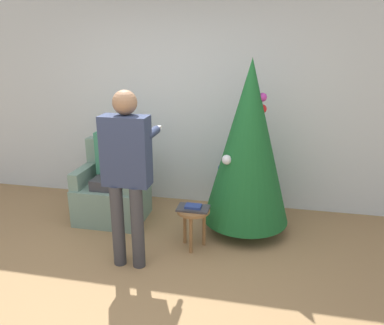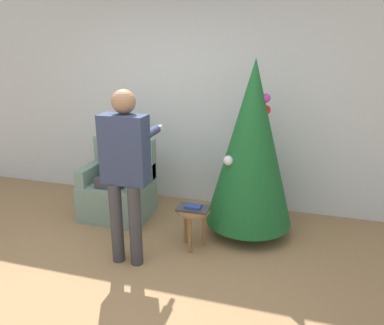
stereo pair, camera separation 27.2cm
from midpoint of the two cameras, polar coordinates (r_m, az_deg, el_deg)
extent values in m
plane|color=#99754C|center=(3.37, -13.28, -20.33)|extent=(14.00, 14.00, 0.00)
cube|color=silver|center=(4.80, -3.18, 9.46)|extent=(8.00, 0.06, 2.70)
cylinder|color=brown|center=(4.35, 6.24, -9.32)|extent=(0.10, 0.10, 0.14)
cone|color=#195B28|center=(4.01, 6.71, 2.93)|extent=(0.94, 0.94, 1.77)
sphere|color=#2856B2|center=(4.32, 2.84, -0.90)|extent=(0.10, 0.10, 0.10)
sphere|color=#B23399|center=(3.92, 8.74, 9.80)|extent=(0.09, 0.09, 0.09)
sphere|color=white|center=(3.88, 3.32, 0.41)|extent=(0.10, 0.10, 0.10)
sphere|color=red|center=(4.02, 8.72, 8.06)|extent=(0.10, 0.10, 0.10)
cube|color=gray|center=(4.65, -13.68, -5.87)|extent=(0.78, 0.65, 0.44)
cube|color=gray|center=(4.70, -12.79, 0.57)|extent=(0.78, 0.14, 0.50)
cube|color=gray|center=(4.68, -17.62, -1.86)|extent=(0.12, 0.58, 0.20)
cube|color=gray|center=(4.40, -10.10, -2.53)|extent=(0.12, 0.58, 0.20)
cylinder|color=#38383D|center=(4.53, -15.91, -6.72)|extent=(0.11, 0.11, 0.44)
cylinder|color=#38383D|center=(4.45, -13.60, -7.01)|extent=(0.11, 0.11, 0.44)
cube|color=#38383D|center=(4.50, -14.21, -2.85)|extent=(0.32, 0.40, 0.12)
cube|color=#337A5B|center=(4.53, -13.70, 1.47)|extent=(0.36, 0.20, 0.50)
sphere|color=tan|center=(4.45, -14.03, 5.79)|extent=(0.20, 0.20, 0.20)
cylinder|color=#38383D|center=(3.67, -13.33, -9.42)|extent=(0.12, 0.12, 0.81)
cylinder|color=#38383D|center=(3.59, -10.49, -9.82)|extent=(0.12, 0.12, 0.81)
cube|color=#2D3856|center=(3.41, -12.30, 1.68)|extent=(0.43, 0.20, 0.64)
sphere|color=#936B4C|center=(3.35, -12.55, 8.91)|extent=(0.22, 0.22, 0.22)
cylinder|color=#2D3856|center=(3.62, -13.89, 4.61)|extent=(0.08, 0.30, 0.08)
cylinder|color=#2D3856|center=(3.48, -8.42, 4.41)|extent=(0.08, 0.30, 0.08)
cube|color=white|center=(3.65, -7.40, 5.10)|extent=(0.04, 0.14, 0.04)
cylinder|color=olive|center=(3.84, -1.85, -7.34)|extent=(0.34, 0.34, 0.03)
cylinder|color=olive|center=(3.84, -2.25, -11.01)|extent=(0.04, 0.04, 0.40)
cylinder|color=olive|center=(3.97, -0.14, -9.94)|extent=(0.04, 0.04, 0.40)
cylinder|color=olive|center=(4.01, -3.07, -9.64)|extent=(0.04, 0.04, 0.40)
cube|color=#38383D|center=(3.83, -1.86, -7.00)|extent=(0.32, 0.20, 0.02)
cube|color=navy|center=(3.82, -1.86, -6.70)|extent=(0.16, 0.12, 0.02)
camera|label=1|loc=(0.14, -92.12, -0.69)|focal=35.00mm
camera|label=2|loc=(0.14, 87.88, 0.69)|focal=35.00mm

